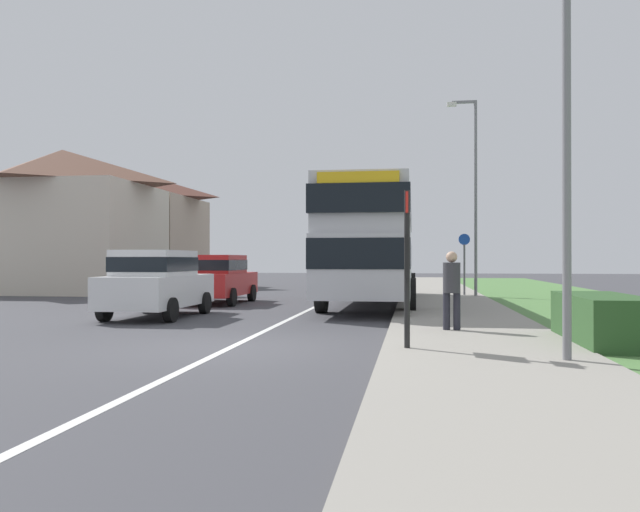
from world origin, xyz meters
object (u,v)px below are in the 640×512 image
Objects in this scene: street_lamp_near at (559,32)px; parked_car_red at (216,277)px; double_decker_bus at (373,240)px; street_lamp_mid at (473,185)px; bus_stop_sign at (407,258)px; cycle_route_sign at (464,262)px; parked_car_white at (157,281)px; pedestrian_at_stop at (452,287)px.

parked_car_red is at bearing 126.24° from street_lamp_near.
parked_car_red is (-5.35, 0.06, -1.23)m from double_decker_bus.
double_decker_bus is 2.75× the size of parked_car_red.
parked_car_red is 10.42m from street_lamp_mid.
parked_car_red is at bearing 121.00° from bus_stop_sign.
street_lamp_mid is at bearing 24.43° from parked_car_red.
parked_car_red is at bearing 179.37° from double_decker_bus.
cycle_route_sign is (3.31, 4.55, -0.72)m from double_decker_bus.
parked_car_white is (-5.27, -5.23, -1.19)m from double_decker_bus.
pedestrian_at_stop is 0.20× the size of street_lamp_near.
parked_car_white is at bearing 138.95° from bus_stop_sign.
double_decker_bus reaches higher than parked_car_red.
cycle_route_sign reaches higher than parked_car_white.
parked_car_red is 12.80m from bus_stop_sign.
bus_stop_sign reaches higher than parked_car_white.
bus_stop_sign is at bearing -98.97° from street_lamp_mid.
cycle_route_sign is at bearing 54.02° from double_decker_bus.
cycle_route_sign reaches higher than parked_car_red.
street_lamp_near is at bearing -53.76° from parked_car_red.
cycle_route_sign reaches higher than pedestrian_at_stop.
parked_car_white is at bearing 142.68° from street_lamp_near.
double_decker_bus is at bearing -125.98° from cycle_route_sign.
double_decker_bus is 5.67m from cycle_route_sign.
double_decker_bus is 5.49m from parked_car_red.
cycle_route_sign is (8.66, 4.50, 0.51)m from parked_car_red.
street_lamp_mid is (1.52, 12.31, 3.40)m from pedestrian_at_stop.
pedestrian_at_stop is 0.22× the size of street_lamp_mid.
bus_stop_sign is 3.89m from street_lamp_near.
bus_stop_sign is 15.59m from cycle_route_sign.
street_lamp_near is (1.26, -3.61, 3.70)m from pedestrian_at_stop.
pedestrian_at_stop is 0.64× the size of bus_stop_sign.
street_lamp_near reaches higher than pedestrian_at_stop.
pedestrian_at_stop is (7.43, -8.25, 0.06)m from parked_car_red.
street_lamp_near is 15.93m from street_lamp_mid.
parked_car_red is at bearing 132.01° from pedestrian_at_stop.
cycle_route_sign is at bearing 124.51° from street_lamp_mid.
street_lamp_near reaches higher than parked_car_white.
street_lamp_mid is (2.37, 15.02, 2.83)m from bus_stop_sign.
cycle_route_sign is 0.31× the size of street_lamp_near.
street_lamp_near is (0.03, -16.35, 3.25)m from cycle_route_sign.
bus_stop_sign is at bearing -41.05° from parked_car_white.
double_decker_bus is 4.54× the size of cycle_route_sign.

